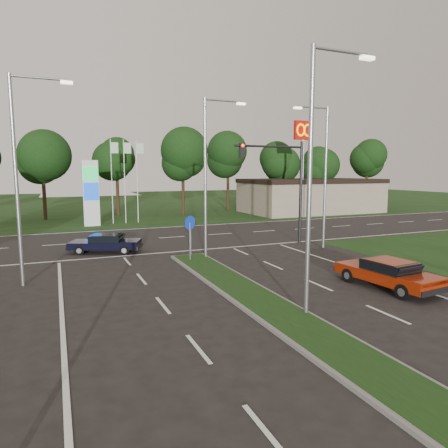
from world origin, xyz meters
name	(u,v)px	position (x,y,z in m)	size (l,w,h in m)	color
ground	(444,420)	(0.00, 0.00, 0.00)	(160.00, 160.00, 0.00)	black
verge_far	(108,206)	(0.00, 55.00, 0.00)	(160.00, 50.00, 0.02)	black
cross_road	(159,238)	(0.00, 24.00, 0.00)	(160.00, 12.00, 0.02)	black
median_kerb	(322,340)	(0.00, 4.00, 0.06)	(2.00, 26.00, 0.12)	slate
commercial_building	(311,196)	(22.00, 36.00, 2.00)	(16.00, 9.00, 4.00)	gray
streetlight_median_near	(315,168)	(1.00, 6.00, 5.08)	(2.53, 0.22, 9.00)	gray
streetlight_median_far	(208,170)	(1.00, 16.00, 5.08)	(2.53, 0.22, 9.00)	gray
streetlight_left_far	(21,169)	(-8.30, 14.00, 5.08)	(2.53, 0.22, 9.00)	gray
streetlight_right_far	(323,170)	(8.80, 16.00, 5.08)	(2.53, 0.22, 9.00)	gray
traffic_signal	(285,176)	(7.19, 18.00, 4.65)	(5.10, 0.42, 7.00)	black
median_signs	(190,229)	(0.00, 16.40, 1.71)	(1.16, 1.76, 2.38)	gray
gas_pylon	(93,191)	(-3.79, 33.05, 3.20)	(5.80, 1.26, 8.00)	silver
mcdonalds_sign	(303,144)	(18.00, 31.97, 7.99)	(2.20, 0.47, 10.40)	silver
treeline_far	(123,155)	(0.10, 39.93, 6.83)	(6.00, 6.00, 9.90)	black
red_sedan	(388,273)	(6.00, 7.49, 0.66)	(2.23, 4.60, 1.22)	#942008
navy_sedan	(106,243)	(-4.29, 19.99, 0.62)	(4.51, 3.14, 1.15)	black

